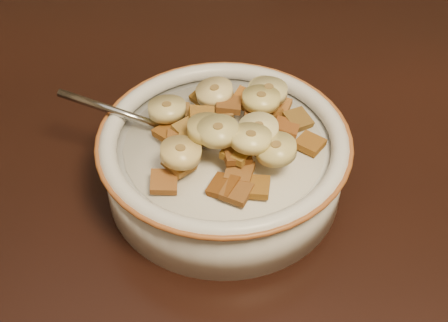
% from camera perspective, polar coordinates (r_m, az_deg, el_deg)
% --- Properties ---
extents(table, '(1.42, 0.93, 0.04)m').
position_cam_1_polar(table, '(0.52, 6.09, -7.43)').
color(table, black).
rests_on(table, floor).
extents(chair, '(0.47, 0.47, 0.97)m').
position_cam_1_polar(chair, '(1.16, 13.82, 8.93)').
color(chair, black).
rests_on(chair, floor).
extents(cereal_bowl, '(0.20, 0.20, 0.05)m').
position_cam_1_polar(cereal_bowl, '(0.52, 0.00, -0.51)').
color(cereal_bowl, silver).
rests_on(cereal_bowl, table).
extents(milk, '(0.16, 0.16, 0.00)m').
position_cam_1_polar(milk, '(0.50, 0.00, 1.38)').
color(milk, silver).
rests_on(milk, cereal_bowl).
extents(spoon, '(0.05, 0.04, 0.01)m').
position_cam_1_polar(spoon, '(0.51, -3.40, 2.41)').
color(spoon, gray).
rests_on(spoon, cereal_bowl).
extents(cereal_square_0, '(0.02, 0.02, 0.01)m').
position_cam_1_polar(cereal_square_0, '(0.50, -2.03, 4.12)').
color(cereal_square_0, brown).
rests_on(cereal_square_0, milk).
extents(cereal_square_1, '(0.02, 0.03, 0.01)m').
position_cam_1_polar(cereal_square_1, '(0.46, 1.15, -2.81)').
color(cereal_square_1, brown).
rests_on(cereal_square_1, milk).
extents(cereal_square_2, '(0.03, 0.03, 0.01)m').
position_cam_1_polar(cereal_square_2, '(0.49, -3.28, 2.83)').
color(cereal_square_2, brown).
rests_on(cereal_square_2, milk).
extents(cereal_square_3, '(0.03, 0.03, 0.01)m').
position_cam_1_polar(cereal_square_3, '(0.54, -1.73, 5.92)').
color(cereal_square_3, brown).
rests_on(cereal_square_3, milk).
extents(cereal_square_4, '(0.03, 0.03, 0.01)m').
position_cam_1_polar(cereal_square_4, '(0.47, 1.22, 0.75)').
color(cereal_square_4, brown).
rests_on(cereal_square_4, milk).
extents(cereal_square_5, '(0.02, 0.02, 0.01)m').
position_cam_1_polar(cereal_square_5, '(0.51, 0.39, 5.19)').
color(cereal_square_5, brown).
rests_on(cereal_square_5, milk).
extents(cereal_square_6, '(0.03, 0.03, 0.01)m').
position_cam_1_polar(cereal_square_6, '(0.51, -0.48, 4.60)').
color(cereal_square_6, brown).
rests_on(cereal_square_6, milk).
extents(cereal_square_7, '(0.02, 0.02, 0.01)m').
position_cam_1_polar(cereal_square_7, '(0.49, -4.03, 2.09)').
color(cereal_square_7, brown).
rests_on(cereal_square_7, milk).
extents(cereal_square_8, '(0.03, 0.02, 0.01)m').
position_cam_1_polar(cereal_square_8, '(0.54, 1.93, 5.66)').
color(cereal_square_8, '#985B1C').
rests_on(cereal_square_8, milk).
extents(cereal_square_9, '(0.03, 0.03, 0.01)m').
position_cam_1_polar(cereal_square_9, '(0.47, -4.10, -0.26)').
color(cereal_square_9, '#9C692E').
rests_on(cereal_square_9, milk).
extents(cereal_square_10, '(0.02, 0.02, 0.01)m').
position_cam_1_polar(cereal_square_10, '(0.53, 4.91, 4.95)').
color(cereal_square_10, '#96612A').
rests_on(cereal_square_10, milk).
extents(cereal_square_11, '(0.02, 0.02, 0.01)m').
position_cam_1_polar(cereal_square_11, '(0.47, -5.52, -1.90)').
color(cereal_square_11, brown).
rests_on(cereal_square_11, milk).
extents(cereal_square_12, '(0.03, 0.03, 0.01)m').
position_cam_1_polar(cereal_square_12, '(0.52, 3.95, 4.44)').
color(cereal_square_12, brown).
rests_on(cereal_square_12, milk).
extents(cereal_square_13, '(0.02, 0.02, 0.01)m').
position_cam_1_polar(cereal_square_13, '(0.48, -3.19, 1.58)').
color(cereal_square_13, olive).
rests_on(cereal_square_13, milk).
extents(cereal_square_14, '(0.02, 0.02, 0.01)m').
position_cam_1_polar(cereal_square_14, '(0.51, 5.70, 3.05)').
color(cereal_square_14, brown).
rests_on(cereal_square_14, milk).
extents(cereal_square_15, '(0.03, 0.03, 0.01)m').
position_cam_1_polar(cereal_square_15, '(0.47, 1.16, 0.67)').
color(cereal_square_15, brown).
rests_on(cereal_square_15, milk).
extents(cereal_square_16, '(0.03, 0.03, 0.01)m').
position_cam_1_polar(cereal_square_16, '(0.50, -5.08, 2.70)').
color(cereal_square_16, brown).
rests_on(cereal_square_16, milk).
extents(cereal_square_17, '(0.02, 0.02, 0.01)m').
position_cam_1_polar(cereal_square_17, '(0.52, -4.30, 4.58)').
color(cereal_square_17, brown).
rests_on(cereal_square_17, milk).
extents(cereal_square_18, '(0.03, 0.03, 0.01)m').
position_cam_1_polar(cereal_square_18, '(0.50, 7.87, 1.59)').
color(cereal_square_18, brown).
rests_on(cereal_square_18, milk).
extents(cereal_square_19, '(0.03, 0.03, 0.01)m').
position_cam_1_polar(cereal_square_19, '(0.52, 6.76, 3.78)').
color(cereal_square_19, brown).
rests_on(cereal_square_19, milk).
extents(cereal_square_20, '(0.03, 0.03, 0.01)m').
position_cam_1_polar(cereal_square_20, '(0.46, -0.05, -2.32)').
color(cereal_square_20, brown).
rests_on(cereal_square_20, milk).
extents(cereal_square_21, '(0.03, 0.03, 0.01)m').
position_cam_1_polar(cereal_square_21, '(0.53, -0.22, 5.61)').
color(cereal_square_21, brown).
rests_on(cereal_square_21, milk).
extents(cereal_square_22, '(0.02, 0.02, 0.01)m').
position_cam_1_polar(cereal_square_22, '(0.51, 2.96, 3.95)').
color(cereal_square_22, '#925F2C').
rests_on(cereal_square_22, milk).
extents(cereal_square_23, '(0.03, 0.03, 0.01)m').
position_cam_1_polar(cereal_square_23, '(0.48, 4.09, 1.01)').
color(cereal_square_23, brown).
rests_on(cereal_square_23, milk).
extents(cereal_square_24, '(0.02, 0.02, 0.01)m').
position_cam_1_polar(cereal_square_24, '(0.46, 2.93, -2.38)').
color(cereal_square_24, brown).
rests_on(cereal_square_24, milk).
extents(cereal_square_25, '(0.02, 0.02, 0.01)m').
position_cam_1_polar(cereal_square_25, '(0.47, 1.42, -1.01)').
color(cereal_square_25, brown).
rests_on(cereal_square_25, milk).
extents(banana_slice_0, '(0.04, 0.04, 0.01)m').
position_cam_1_polar(banana_slice_0, '(0.48, 3.16, 2.84)').
color(banana_slice_0, '#FCEF98').
rests_on(banana_slice_0, milk).
extents(banana_slice_1, '(0.04, 0.04, 0.02)m').
position_cam_1_polar(banana_slice_1, '(0.52, 3.84, 6.28)').
color(banana_slice_1, beige).
rests_on(banana_slice_1, milk).
extents(banana_slice_2, '(0.04, 0.04, 0.01)m').
position_cam_1_polar(banana_slice_2, '(0.52, 4.11, 6.39)').
color(banana_slice_2, beige).
rests_on(banana_slice_2, milk).
extents(banana_slice_3, '(0.04, 0.04, 0.01)m').
position_cam_1_polar(banana_slice_3, '(0.47, -1.51, 3.00)').
color(banana_slice_3, tan).
rests_on(banana_slice_3, milk).
extents(banana_slice_4, '(0.04, 0.04, 0.01)m').
position_cam_1_polar(banana_slice_4, '(0.51, 3.42, 5.67)').
color(banana_slice_4, '#DECF6B').
rests_on(banana_slice_4, milk).
extents(banana_slice_5, '(0.04, 0.04, 0.02)m').
position_cam_1_polar(banana_slice_5, '(0.46, 2.47, 2.08)').
color(banana_slice_5, '#FFE29D').
rests_on(banana_slice_5, milk).
extents(banana_slice_6, '(0.04, 0.04, 0.02)m').
position_cam_1_polar(banana_slice_6, '(0.52, -0.87, 6.31)').
color(banana_slice_6, beige).
rests_on(banana_slice_6, milk).
extents(banana_slice_7, '(0.04, 0.04, 0.01)m').
position_cam_1_polar(banana_slice_7, '(0.47, -0.55, 2.75)').
color(banana_slice_7, '#D3C36B').
rests_on(banana_slice_7, milk).
extents(banana_slice_8, '(0.04, 0.03, 0.01)m').
position_cam_1_polar(banana_slice_8, '(0.46, 4.76, 1.08)').
color(banana_slice_8, '#D1BC6A').
rests_on(banana_slice_8, milk).
extents(banana_slice_9, '(0.04, 0.04, 0.01)m').
position_cam_1_polar(banana_slice_9, '(0.51, -5.23, 4.77)').
color(banana_slice_9, tan).
rests_on(banana_slice_9, milk).
extents(banana_slice_10, '(0.04, 0.04, 0.01)m').
position_cam_1_polar(banana_slice_10, '(0.46, -3.98, 0.77)').
color(banana_slice_10, '#D7BB78').
rests_on(banana_slice_10, milk).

